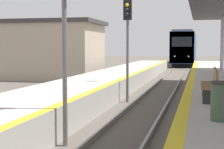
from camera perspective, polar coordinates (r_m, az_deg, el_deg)
The scene contains 6 objects.
train at distance 55.24m, azimuth 11.10°, elevation 3.97°, with size 2.87×22.27×4.57m.
signal_near at distance 9.43m, azimuth -7.32°, elevation 8.49°, with size 0.36×0.31×4.61m.
signal_mid at distance 16.89m, azimuth 2.38°, elevation 6.63°, with size 0.36×0.31×4.61m.
trash_bin at distance 8.21m, azimuth 16.33°, elevation -3.89°, with size 0.47×0.47×0.83m.
bench at distance 11.25m, azimuth 14.87°, elevation -1.31°, with size 0.44×1.92×0.92m.
station_building at distance 30.67m, azimuth -13.14°, elevation 3.70°, with size 12.34×5.84×4.53m.
Camera 1 is at (2.02, -2.30, 2.51)m, focal length 60.00 mm.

